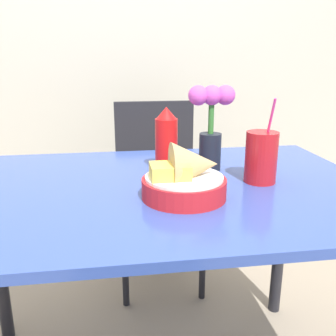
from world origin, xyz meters
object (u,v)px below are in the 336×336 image
Objects in this scene: chair_far_window at (157,176)px; food_basket at (187,178)px; drink_cup at (261,159)px; flower_vase at (211,122)px; ketchup_bottle at (166,141)px.

chair_far_window is 4.06× the size of food_basket.
drink_cup is 0.91× the size of flower_vase.
chair_far_window is 0.86m from drink_cup.
flower_vase is at bearing -1.45° from ketchup_bottle.
drink_cup is (0.26, -0.14, -0.03)m from ketchup_bottle.
chair_far_window is 3.30× the size of flower_vase.
food_basket is 0.89× the size of drink_cup.
ketchup_bottle reaches higher than chair_far_window.
flower_vase is at bearing 129.27° from drink_cup.
food_basket is at bearing -117.49° from flower_vase.
ketchup_bottle is at bearing 94.54° from food_basket.
food_basket is at bearing -158.29° from drink_cup.
flower_vase reaches higher than chair_far_window.
drink_cup is at bearing 21.71° from food_basket.
ketchup_bottle is (-0.04, -0.64, 0.32)m from chair_far_window.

